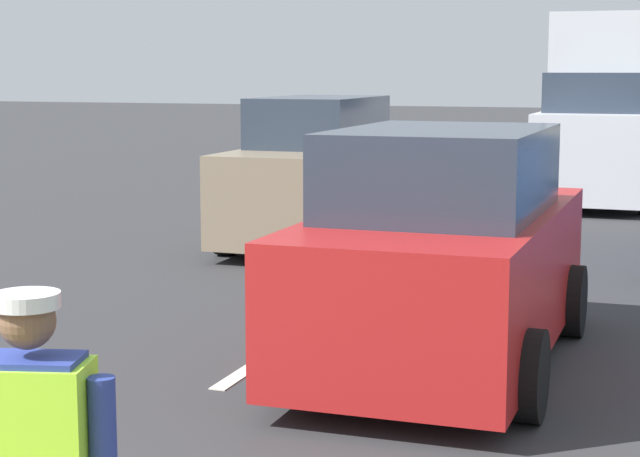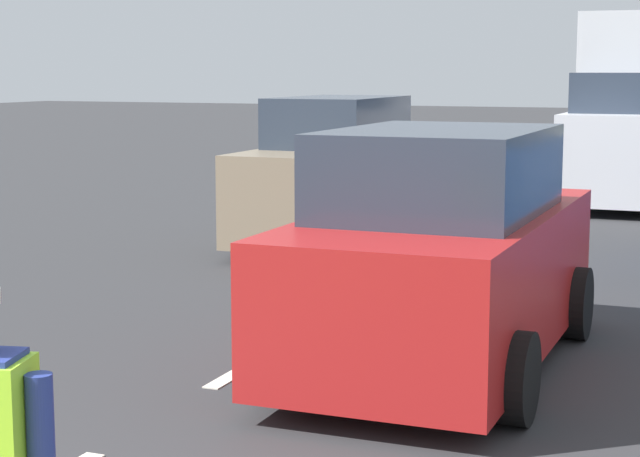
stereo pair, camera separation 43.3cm
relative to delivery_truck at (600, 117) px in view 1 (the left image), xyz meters
The scene contains 5 objects.
ground_plane 3.34m from the delivery_truck, 124.54° to the left, with size 96.00×96.00×0.00m, color #333335.
lane_center_line 7.00m from the delivery_truck, 104.09° to the left, with size 0.14×46.40×0.01m.
delivery_truck is the anchor object (origin of this frame).
car_oncoming_lead 7.27m from the delivery_truck, 117.65° to the right, with size 1.88×4.35×2.11m.
car_outgoing_ahead 12.24m from the delivery_truck, 90.76° to the right, with size 2.08×4.33×2.02m.
Camera 1 is at (3.53, -2.56, 2.51)m, focal length 61.18 mm.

